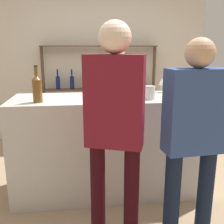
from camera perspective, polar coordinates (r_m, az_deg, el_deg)
ground_plane at (r=3.14m, az=0.00°, el=-16.36°), size 16.00×16.00×0.00m
bar_counter at (r=2.91m, az=0.00°, el=-7.20°), size 2.10×0.70×1.07m
back_wall at (r=4.66m, az=-2.89°, el=11.62°), size 3.70×0.12×2.80m
back_shelf at (r=4.51m, az=-2.61°, el=7.32°), size 1.94×0.18×1.61m
counter_bottle_0 at (r=2.58m, az=0.95°, el=5.62°), size 0.08×0.08×0.35m
counter_bottle_1 at (r=2.89m, az=-0.15°, el=6.15°), size 0.07×0.07×0.32m
counter_bottle_2 at (r=2.58m, az=-15.98°, el=5.04°), size 0.09×0.09×0.35m
wine_glass at (r=3.10m, az=10.77°, el=6.40°), size 0.08×0.08×0.16m
ice_bucket at (r=2.95m, az=15.84°, el=5.39°), size 0.19×0.19×0.20m
cork_jar at (r=2.67m, az=8.17°, el=4.19°), size 0.11×0.11×0.14m
server_behind_counter at (r=3.49m, az=0.88°, el=3.76°), size 0.39×0.21×1.63m
customer_center at (r=1.95m, az=0.57°, el=-1.90°), size 0.47×0.32×1.77m
customer_right at (r=2.09m, az=17.39°, el=-3.94°), size 0.47×0.24×1.66m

